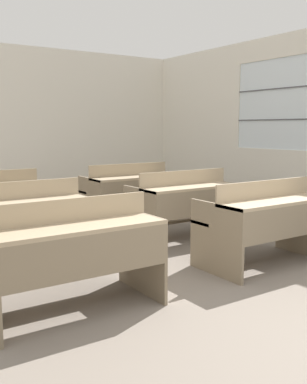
{
  "coord_description": "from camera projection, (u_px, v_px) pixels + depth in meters",
  "views": [
    {
      "loc": [
        -2.4,
        -1.48,
        1.34
      ],
      "look_at": [
        0.01,
        2.12,
        0.71
      ],
      "focal_mm": 42.0,
      "sensor_mm": 36.0,
      "label": 1
    }
  ],
  "objects": [
    {
      "name": "bench_front_left",
      "position": [
        73.0,
        250.0,
        3.25
      ],
      "size": [
        1.26,
        0.7,
        0.83
      ],
      "color": "#786952",
      "rests_on": "ground_plane"
    },
    {
      "name": "bench_second_right",
      "position": [
        185.0,
        202.0,
        5.37
      ],
      "size": [
        1.26,
        0.7,
        0.83
      ],
      "color": "#81725B",
      "rests_on": "ground_plane"
    },
    {
      "name": "bench_third_right",
      "position": [
        130.0,
        190.0,
        6.4
      ],
      "size": [
        1.26,
        0.7,
        0.83
      ],
      "color": "#7E6E58",
      "rests_on": "ground_plane"
    },
    {
      "name": "bench_front_right",
      "position": [
        266.0,
        219.0,
        4.36
      ],
      "size": [
        1.26,
        0.7,
        0.83
      ],
      "color": "#7D6E57",
      "rests_on": "ground_plane"
    },
    {
      "name": "bench_second_left",
      "position": [
        19.0,
        220.0,
        4.28
      ],
      "size": [
        1.26,
        0.7,
        0.83
      ],
      "color": "#7F7059",
      "rests_on": "ground_plane"
    },
    {
      "name": "wall_back",
      "position": [
        17.0,
        126.0,
        7.76
      ],
      "size": [
        6.27,
        0.06,
        2.73
      ],
      "color": "white",
      "rests_on": "ground_plane"
    },
    {
      "name": "wall_right_with_window",
      "position": [
        284.0,
        128.0,
        6.85
      ],
      "size": [
        0.06,
        6.32,
        2.73
      ],
      "color": "white",
      "rests_on": "ground_plane"
    }
  ]
}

